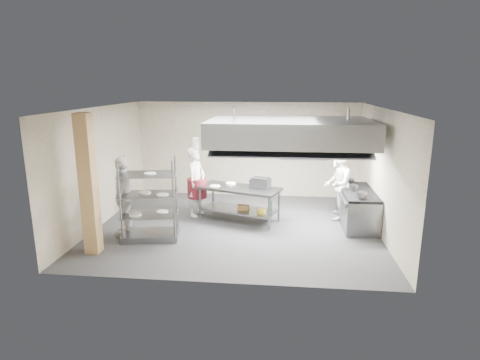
# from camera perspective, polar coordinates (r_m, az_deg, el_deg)

# --- Properties ---
(floor) EXTENTS (7.00, 7.00, 0.00)m
(floor) POSITION_cam_1_polar(r_m,az_deg,el_deg) (10.34, -0.50, -6.60)
(floor) COLOR #343437
(floor) RESTS_ON ground
(ceiling) EXTENTS (7.00, 7.00, 0.00)m
(ceiling) POSITION_cam_1_polar(r_m,az_deg,el_deg) (9.72, -0.54, 10.23)
(ceiling) COLOR silver
(ceiling) RESTS_ON wall_back
(wall_back) EXTENTS (7.00, 0.00, 7.00)m
(wall_back) POSITION_cam_1_polar(r_m,az_deg,el_deg) (12.86, 0.98, 4.34)
(wall_back) COLOR #A0947F
(wall_back) RESTS_ON ground
(wall_left) EXTENTS (0.00, 6.00, 6.00)m
(wall_left) POSITION_cam_1_polar(r_m,az_deg,el_deg) (10.88, -19.17, 1.86)
(wall_left) COLOR #A0947F
(wall_left) RESTS_ON ground
(wall_right) EXTENTS (0.00, 6.00, 6.00)m
(wall_right) POSITION_cam_1_polar(r_m,az_deg,el_deg) (10.15, 19.51, 1.03)
(wall_right) COLOR #A0947F
(wall_right) RESTS_ON ground
(column) EXTENTS (0.30, 0.30, 3.00)m
(column) POSITION_cam_1_polar(r_m,az_deg,el_deg) (8.96, -20.74, -0.68)
(column) COLOR tan
(column) RESTS_ON floor
(exhaust_hood) EXTENTS (4.00, 2.50, 0.60)m
(exhaust_hood) POSITION_cam_1_polar(r_m,az_deg,el_deg) (10.11, 7.12, 6.84)
(exhaust_hood) COLOR gray
(exhaust_hood) RESTS_ON ceiling
(hood_strip_a) EXTENTS (1.60, 0.12, 0.04)m
(hood_strip_a) POSITION_cam_1_polar(r_m,az_deg,el_deg) (10.18, 1.97, 5.16)
(hood_strip_a) COLOR white
(hood_strip_a) RESTS_ON exhaust_hood
(hood_strip_b) EXTENTS (1.60, 0.12, 0.04)m
(hood_strip_b) POSITION_cam_1_polar(r_m,az_deg,el_deg) (10.21, 12.13, 4.90)
(hood_strip_b) COLOR white
(hood_strip_b) RESTS_ON exhaust_hood
(wall_shelf) EXTENTS (1.50, 0.28, 0.04)m
(wall_shelf) POSITION_cam_1_polar(r_m,az_deg,el_deg) (12.67, 9.07, 4.03)
(wall_shelf) COLOR gray
(wall_shelf) RESTS_ON wall_back
(island) EXTENTS (2.31, 1.53, 0.91)m
(island) POSITION_cam_1_polar(r_m,az_deg,el_deg) (10.65, -0.12, -3.41)
(island) COLOR slate
(island) RESTS_ON floor
(island_worktop) EXTENTS (2.31, 1.53, 0.06)m
(island_worktop) POSITION_cam_1_polar(r_m,az_deg,el_deg) (10.53, -0.12, -1.20)
(island_worktop) COLOR gray
(island_worktop) RESTS_ON island
(island_undershelf) EXTENTS (2.12, 1.39, 0.04)m
(island_undershelf) POSITION_cam_1_polar(r_m,az_deg,el_deg) (10.70, -0.12, -4.21)
(island_undershelf) COLOR slate
(island_undershelf) RESTS_ON island
(pass_rack) EXTENTS (1.39, 0.95, 1.92)m
(pass_rack) POSITION_cam_1_polar(r_m,az_deg,el_deg) (9.52, -12.78, -2.66)
(pass_rack) COLOR slate
(pass_rack) RESTS_ON floor
(cooking_range) EXTENTS (0.80, 2.00, 0.84)m
(cooking_range) POSITION_cam_1_polar(r_m,az_deg,el_deg) (10.81, 16.29, -3.92)
(cooking_range) COLOR gray
(cooking_range) RESTS_ON floor
(range_top) EXTENTS (0.78, 1.96, 0.06)m
(range_top) POSITION_cam_1_polar(r_m,az_deg,el_deg) (10.68, 16.45, -1.62)
(range_top) COLOR black
(range_top) RESTS_ON cooking_range
(chef_head) EXTENTS (0.63, 0.79, 1.89)m
(chef_head) POSITION_cam_1_polar(r_m,az_deg,el_deg) (11.02, -6.24, -0.28)
(chef_head) COLOR silver
(chef_head) RESTS_ON floor
(chef_line) EXTENTS (0.94, 1.08, 1.90)m
(chef_line) POSITION_cam_1_polar(r_m,az_deg,el_deg) (11.00, 13.63, -0.58)
(chef_line) COLOR white
(chef_line) RESTS_ON floor
(chef_plating) EXTENTS (0.63, 1.18, 1.92)m
(chef_plating) POSITION_cam_1_polar(r_m,az_deg,el_deg) (9.93, -16.15, -2.21)
(chef_plating) COLOR silver
(chef_plating) RESTS_ON floor
(griddle) EXTENTS (0.57, 0.50, 0.24)m
(griddle) POSITION_cam_1_polar(r_m,az_deg,el_deg) (10.48, 2.91, -0.45)
(griddle) COLOR slate
(griddle) RESTS_ON island_worktop
(wicker_basket) EXTENTS (0.30, 0.22, 0.13)m
(wicker_basket) POSITION_cam_1_polar(r_m,az_deg,el_deg) (10.58, 0.50, -3.93)
(wicker_basket) COLOR brown
(wicker_basket) RESTS_ON island_undershelf
(stockpot) EXTENTS (0.23, 0.23, 0.16)m
(stockpot) POSITION_cam_1_polar(r_m,az_deg,el_deg) (10.61, 15.83, -1.08)
(stockpot) COLOR gray
(stockpot) RESTS_ON range_top
(plate_stack) EXTENTS (0.28, 0.28, 0.05)m
(plate_stack) POSITION_cam_1_polar(r_m,az_deg,el_deg) (9.62, -12.67, -4.64)
(plate_stack) COLOR white
(plate_stack) RESTS_ON pass_rack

